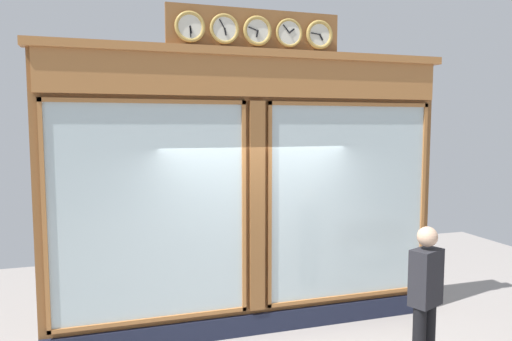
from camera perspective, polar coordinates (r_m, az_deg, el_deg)
The scene contains 2 objects.
shop_facade at distance 6.29m, azimuth -0.34°, elevation -2.57°, with size 5.44×0.42×4.24m.
pedestrian at distance 5.65m, azimuth 19.73°, elevation -13.94°, with size 0.42×0.34×1.69m.
Camera 1 is at (1.83, 5.83, 2.77)m, focal length 33.21 mm.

